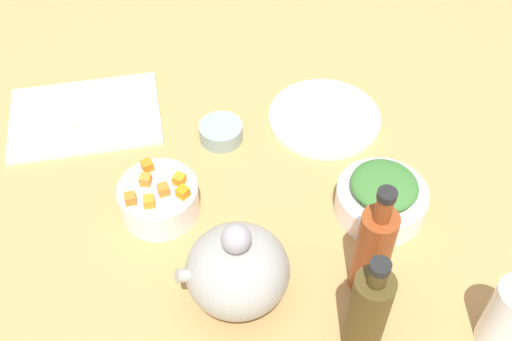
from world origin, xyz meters
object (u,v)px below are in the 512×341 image
Objects in this scene: drinking_glass_0 at (508,316)px; cutting_board at (85,116)px; plate_tofu at (324,118)px; bowl_greens at (381,201)px; bottle_0 at (373,250)px; bowl_carrots at (159,200)px; bottle_1 at (368,312)px; teapot at (237,270)px; bowl_small_side at (221,132)px.

cutting_board is at bearing -50.45° from drinking_glass_0.
bowl_greens is at bearing 92.55° from plate_tofu.
plate_tofu is 38.23cm from bottle_0.
bowl_carrots reaches higher than plate_tofu.
bottle_1 is at bearing 75.90° from plate_tofu.
bottle_0 is (-38.31, 50.44, 8.71)cm from cutting_board.
teapot is (-8.53, 19.21, 3.54)cm from bowl_carrots.
bowl_small_side is 0.37× the size of bottle_0.
bottle_0 is at bearing -117.47° from bottle_1.
bowl_carrots is (36.10, -10.48, 0.39)cm from bowl_greens.
cutting_board is 2.27× the size of drinking_glass_0.
cutting_board is 83.72cm from drinking_glass_0.
bowl_carrots is at bearing -40.74° from drinking_glass_0.
bottle_1 is at bearing 62.53° from bottle_0.
bowl_small_side is at bearing 151.96° from cutting_board.
teapot reaches higher than plate_tofu.
bowl_greens is 16.30cm from bottle_0.
bottle_1 reaches higher than bowl_greens.
bottle_1 reaches higher than teapot.
bowl_small_side is 40.66cm from bottle_0.
bowl_small_side is at bearing -78.79° from bottle_1.
plate_tofu is 47.82cm from bottle_1.
bottle_1 is at bearing 60.05° from bowl_greens.
drinking_glass_0 reaches higher than bowl_small_side.
bottle_0 is at bearing 110.39° from bowl_small_side.
bowl_carrots is at bearing -16.19° from bowl_greens.
bowl_small_side is 0.48× the size of teapot.
bowl_small_side reaches higher than plate_tofu.
bowl_carrots is at bearing -39.37° from bottle_0.
bowl_carrots is at bearing -53.84° from bottle_1.
plate_tofu is 1.27× the size of teapot.
drinking_glass_0 is at bearing 165.92° from bottle_1.
bowl_small_side is 59.11cm from drinking_glass_0.
bowl_carrots is 57.02cm from drinking_glass_0.
cutting_board is at bearing -69.77° from bowl_carrots.
bowl_greens is 1.21× the size of drinking_glass_0.
plate_tofu is at bearing -129.08° from teapot.
drinking_glass_0 is at bearing 129.55° from cutting_board.
cutting_board is at bearing -28.04° from bowl_small_side.
plate_tofu is at bearing -100.46° from bottle_0.
bowl_greens is 1.14× the size of bowl_carrots.
teapot is at bearing 111.78° from cutting_board.
plate_tofu is 24.03cm from bowl_greens.
bottle_1 is (12.54, 21.76, 6.22)cm from bowl_greens.
teapot is at bearing -11.42° from bottle_0.
drinking_glass_0 is (-14.87, 13.96, -2.82)cm from bottle_0.
drinking_glass_0 is at bearing 152.59° from teapot.
bottle_0 reaches higher than cutting_board.
teapot is at bearing -27.41° from drinking_glass_0.
drinking_glass_0 reaches higher than bowl_carrots.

